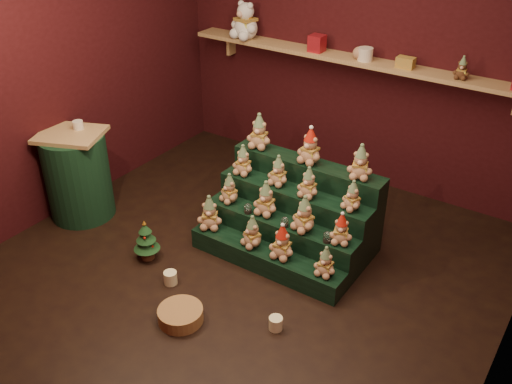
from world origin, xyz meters
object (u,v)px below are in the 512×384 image
Objects in this scene: snow_globe_a at (248,208)px; snow_globe_c at (327,237)px; wicker_basket at (181,315)px; mini_christmas_tree at (146,240)px; riser_tier_front at (266,259)px; mug_right at (276,323)px; mug_left at (171,278)px; snow_globe_b at (285,222)px; side_table at (78,175)px; white_bear at (246,15)px; brown_bear at (462,68)px.

snow_globe_c is at bearing 0.00° from snow_globe_a.
snow_globe_a is at bearing 180.00° from snow_globe_c.
mini_christmas_tree is at bearing 149.73° from wicker_basket.
mini_christmas_tree is (-0.91, -0.45, 0.10)m from riser_tier_front.
snow_globe_a is 1.08m from mug_right.
mini_christmas_tree reaches higher than mug_left.
snow_globe_a reaches higher than snow_globe_b.
side_table is 2.41m from mug_right.
wicker_basket is (0.73, -0.43, -0.13)m from mini_christmas_tree.
white_bear reaches higher than mug_left.
mug_right is at bearing -106.74° from brown_bear.
side_table reaches higher than mini_christmas_tree.
snow_globe_c is (0.76, 0.00, 0.00)m from snow_globe_a.
brown_bear is at bearing 58.77° from mug_left.
snow_globe_a is at bearing 72.24° from mug_left.
snow_globe_b is (0.37, 0.00, -0.00)m from snow_globe_a.
mug_right is at bearing -4.45° from mini_christmas_tree.
white_bear is 2.46× the size of brown_bear.
snow_globe_a is at bearing 135.91° from mug_right.
side_table reaches higher than wicker_basket.
wicker_basket is at bearing -104.05° from snow_globe_b.
snow_globe_a is at bearing -7.92° from side_table.
white_bear reaches higher than mini_christmas_tree.
mini_christmas_tree is at bearing 175.55° from mug_right.
snow_globe_b is 0.18× the size of white_bear.
side_table reaches higher than snow_globe_c.
mug_right is at bearing -29.56° from side_table.
snow_globe_b is 0.85× the size of mug_right.
snow_globe_b reaches higher than mini_christmas_tree.
side_table is at bearing -167.83° from snow_globe_b.
snow_globe_c is 1.30m from mug_left.
snow_globe_c is (0.39, -0.00, 0.00)m from snow_globe_b.
snow_globe_c reaches higher than wicker_basket.
snow_globe_c is at bearing -12.49° from side_table.
mug_left is (-1.00, -0.75, -0.35)m from snow_globe_c.
side_table is 8.33× the size of mug_right.
mug_left is 3.02m from brown_bear.
riser_tier_front is at bearing -116.41° from snow_globe_b.
snow_globe_c is at bearing -110.69° from brown_bear.
brown_bear is (1.78, 2.16, 1.23)m from mini_christmas_tree.
brown_bear is at bearing 67.90° from wicker_basket.
mini_christmas_tree is at bearing -148.51° from snow_globe_b.
snow_globe_a is 1.03× the size of snow_globe_b.
snow_globe_a is 0.46× the size of brown_bear.
snow_globe_b is at bearing 31.49° from mini_christmas_tree.
mug_right is 2.68m from brown_bear.
snow_globe_b is at bearing 63.59° from riser_tier_front.
riser_tier_front is 7.24× the size of brown_bear.
brown_bear is (2.25, 0.00, -0.14)m from white_bear.
mug_left is (0.39, -0.14, -0.13)m from mini_christmas_tree.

